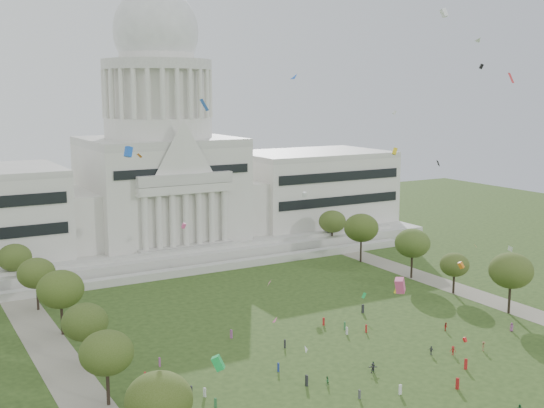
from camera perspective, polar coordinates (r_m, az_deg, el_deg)
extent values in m
plane|color=#2C4318|center=(119.10, 11.14, -14.63)|extent=(400.00, 400.00, 0.00)
cube|color=#B8B5AD|center=(214.46, -9.31, -3.14)|extent=(160.00, 60.00, 4.00)
cube|color=#B8B5AD|center=(184.93, -5.71, -5.40)|extent=(130.00, 3.00, 2.00)
cube|color=#B8B5AD|center=(191.68, -6.69, -4.43)|extent=(140.00, 3.00, 5.00)
cube|color=silver|center=(235.64, 3.32, 1.32)|extent=(50.00, 34.00, 22.00)
cube|color=silver|center=(202.08, -16.27, -1.27)|extent=(12.00, 26.00, 16.00)
cube|color=silver|center=(220.50, -2.52, -0.03)|extent=(12.00, 26.00, 16.00)
cube|color=silver|center=(210.66, -9.33, 1.06)|extent=(44.00, 38.00, 28.00)
cube|color=silver|center=(191.76, -7.27, 1.26)|extent=(28.00, 3.00, 2.40)
cube|color=black|center=(221.27, 5.75, 1.28)|extent=(46.00, 0.40, 11.00)
cylinder|color=silver|center=(208.77, -9.47, 6.34)|extent=(32.00, 32.00, 6.00)
cylinder|color=silver|center=(208.49, -9.55, 9.08)|extent=(28.00, 28.00, 14.00)
cylinder|color=#B8B5AD|center=(208.63, -9.61, 11.42)|extent=(32.40, 32.40, 3.00)
cylinder|color=silver|center=(208.90, -9.65, 12.92)|extent=(22.00, 22.00, 8.00)
ellipsoid|color=silver|center=(209.19, -9.68, 14.02)|extent=(25.00, 25.00, 26.20)
cube|color=gray|center=(123.95, -16.56, -13.86)|extent=(8.00, 160.00, 0.04)
cube|color=gray|center=(170.89, 16.85, -7.36)|extent=(8.00, 160.00, 0.04)
ellipsoid|color=#364814|center=(92.26, -9.45, -15.87)|extent=(8.86, 8.86, 7.25)
cylinder|color=black|center=(112.19, -13.56, -14.76)|extent=(0.56, 0.56, 5.47)
ellipsoid|color=#374D19|center=(109.97, -13.68, -12.00)|extent=(8.42, 8.42, 6.89)
cylinder|color=black|center=(159.26, 19.24, -7.56)|extent=(0.56, 0.56, 6.20)
ellipsoid|color=#3D4F1C|center=(157.53, 19.37, -5.27)|extent=(9.55, 9.55, 7.82)
cylinder|color=black|center=(127.32, -15.28, -11.89)|extent=(0.56, 0.56, 5.27)
ellipsoid|color=#324617|center=(125.43, -15.39, -9.50)|extent=(8.12, 8.12, 6.65)
cylinder|color=black|center=(170.77, 14.96, -6.50)|extent=(0.56, 0.56, 4.56)
ellipsoid|color=#3B491B|center=(169.53, 15.02, -4.93)|extent=(7.01, 7.01, 5.74)
cylinder|color=black|center=(144.20, -17.16, -9.27)|extent=(0.56, 0.56, 6.03)
ellipsoid|color=#374F16|center=(142.33, -17.28, -6.82)|extent=(9.29, 9.29, 7.60)
cylinder|color=black|center=(181.76, 11.60, -5.17)|extent=(0.56, 0.56, 5.97)
ellipsoid|color=#37511C|center=(180.29, 11.67, -3.23)|extent=(9.19, 9.19, 7.52)
cylinder|color=black|center=(161.52, -19.01, -7.46)|extent=(0.56, 0.56, 5.41)
ellipsoid|color=#394C19|center=(160.00, -19.12, -5.49)|extent=(8.33, 8.33, 6.81)
cylinder|color=black|center=(196.05, 7.44, -3.92)|extent=(0.56, 0.56, 6.37)
ellipsoid|color=#334815|center=(194.61, 7.48, -1.99)|extent=(9.82, 9.82, 8.03)
cylinder|color=black|center=(178.52, -20.63, -5.97)|extent=(0.56, 0.56, 5.32)
ellipsoid|color=#364B19|center=(177.17, -20.74, -4.21)|extent=(8.19, 8.19, 6.70)
cylinder|color=black|center=(211.71, 5.05, -3.01)|extent=(0.56, 0.56, 5.47)
ellipsoid|color=#384C1A|center=(210.54, 5.07, -1.47)|extent=(8.42, 8.42, 6.89)
imported|color=#994C8C|center=(148.61, 19.42, -9.68)|extent=(1.05, 0.95, 1.81)
imported|color=#B21E1E|center=(145.09, 14.35, -9.91)|extent=(0.93, 1.00, 1.75)
imported|color=#B21E1E|center=(132.94, 14.90, -11.76)|extent=(1.17, 1.23, 1.74)
imported|color=#33723F|center=(123.16, 8.45, -13.28)|extent=(0.58, 1.03, 1.74)
imported|color=#4C4C51|center=(122.36, 8.44, -13.41)|extent=(1.85, 1.29, 1.85)
imported|color=#33723F|center=(117.07, 4.63, -14.52)|extent=(0.77, 0.53, 1.49)
imported|color=olive|center=(136.34, 17.28, -11.30)|extent=(1.35, 1.13, 1.87)
imported|color=#4C4C51|center=(132.00, 13.18, -11.84)|extent=(0.86, 1.15, 1.74)
cube|color=#B21E1E|center=(119.11, 15.25, -14.29)|extent=(0.49, 0.59, 1.91)
cube|color=#26262B|center=(152.68, 7.61, -8.68)|extent=(0.51, 0.32, 1.91)
cube|color=#26262B|center=(113.99, -6.76, -15.23)|extent=(0.25, 0.41, 1.53)
cube|color=#B21E1E|center=(119.14, -10.57, -14.10)|extent=(0.44, 0.58, 1.93)
cube|color=#994C8C|center=(136.97, -3.43, -10.80)|extent=(0.40, 0.52, 1.73)
cube|color=navy|center=(125.54, -12.44, -12.92)|extent=(0.58, 0.56, 1.88)
cube|color=#4C4C51|center=(112.92, 7.33, -15.52)|extent=(0.27, 0.40, 1.45)
cube|color=#B21E1E|center=(144.21, 4.34, -9.77)|extent=(0.52, 0.47, 1.66)
cube|color=#33723F|center=(142.22, 6.10, -10.09)|extent=(0.40, 0.50, 1.64)
cube|color=#B21E1E|center=(127.18, 15.91, -12.75)|extent=(0.60, 0.53, 1.92)
cube|color=#26262B|center=(131.97, 1.08, -11.61)|extent=(0.37, 0.49, 1.65)
cube|color=silver|center=(115.22, 10.67, -15.01)|extent=(0.48, 0.33, 1.68)
cube|color=navy|center=(121.70, 0.53, -13.50)|extent=(0.34, 0.46, 1.58)
cube|color=#B21E1E|center=(141.14, 7.88, -10.28)|extent=(0.42, 0.50, 1.63)
cube|color=silver|center=(139.57, 6.28, -10.50)|extent=(0.33, 0.45, 1.53)
cube|color=#26262B|center=(116.40, 2.91, -14.54)|extent=(0.33, 0.51, 1.89)
cube|color=#33723F|center=(109.63, -4.76, -16.24)|extent=(0.47, 0.46, 1.53)
cube|color=silver|center=(113.10, -5.66, -15.41)|extent=(0.43, 0.48, 1.54)
cube|color=#994C8C|center=(125.38, -9.38, -12.91)|extent=(0.29, 0.45, 1.63)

